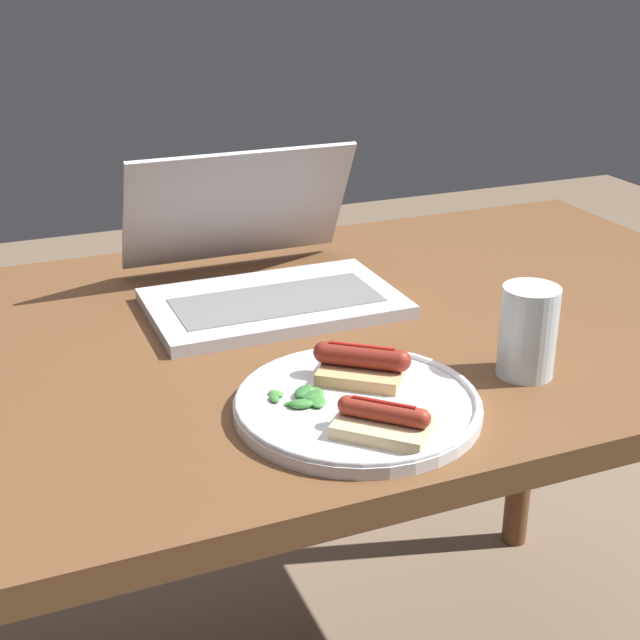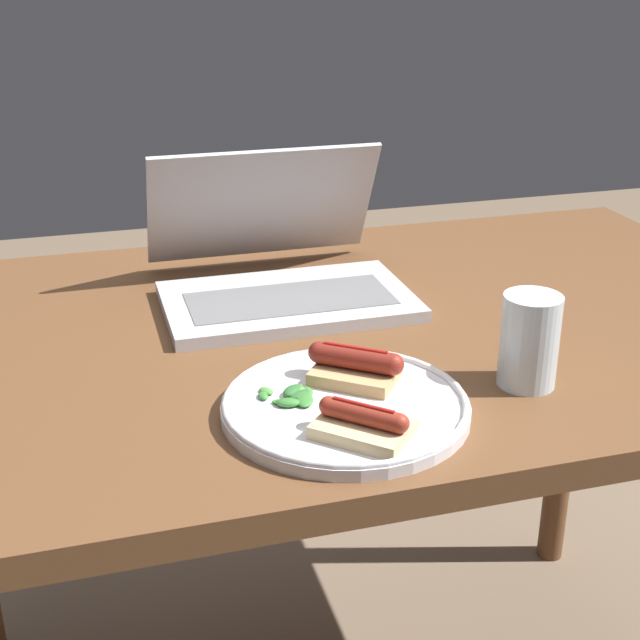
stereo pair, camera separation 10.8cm
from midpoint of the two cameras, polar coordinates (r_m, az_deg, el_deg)
The scene contains 7 objects.
desk at distance 1.27m, azimuth -1.45°, elevation -3.59°, with size 1.33×0.81×0.76m.
laptop at distance 1.30m, azimuth -6.05°, elevation 2.93°, with size 0.35×0.32×0.20m.
plate at distance 0.99m, azimuth -0.72°, elevation -5.48°, with size 0.28×0.28×0.02m.
sausage_toast_left at distance 1.03m, azimuth -0.32°, elevation -2.94°, with size 0.12×0.11×0.04m.
sausage_toast_middle at distance 0.92m, azimuth 0.72°, elevation -6.56°, with size 0.12×0.12×0.04m.
salad_pile at distance 1.00m, azimuth -4.08°, elevation -4.94°, with size 0.06×0.06×0.01m.
drinking_glass at distance 1.08m, azimuth 10.40°, elevation -0.79°, with size 0.07×0.07×0.11m.
Camera 1 is at (-0.45, -1.04, 1.24)m, focal length 50.00 mm.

